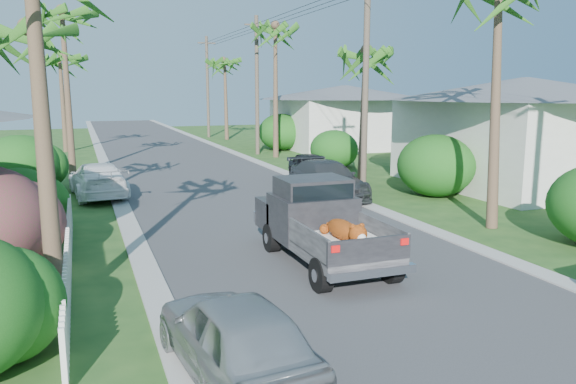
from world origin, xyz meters
name	(u,v)px	position (x,y,z in m)	size (l,w,h in m)	color
ground	(428,332)	(0.00, 0.00, 0.00)	(120.00, 120.00, 0.00)	#234A1B
road	(182,163)	(0.00, 25.00, 0.01)	(8.00, 100.00, 0.02)	#38383A
curb_left	(106,166)	(-4.30, 25.00, 0.03)	(0.60, 100.00, 0.06)	#A5A39E
curb_right	(252,160)	(4.30, 25.00, 0.03)	(0.60, 100.00, 0.06)	#A5A39E
pickup_truck	(317,220)	(-0.13, 4.70, 1.01)	(1.98, 5.12, 2.06)	black
parked_car_rm	(327,180)	(3.60, 12.29, 0.71)	(1.99, 4.90, 1.42)	#333639
parked_car_rf	(311,168)	(4.53, 16.16, 0.66)	(1.55, 3.86, 1.31)	black
parked_car_ln	(235,336)	(-3.63, -0.37, 0.66)	(1.56, 3.87, 1.32)	#9DA0A3
parked_car_lf	(98,180)	(-5.00, 15.51, 0.69)	(1.93, 4.75, 1.38)	white
palm_l_b	(31,28)	(-6.80, 12.00, 6.15)	(4.40, 4.40, 7.40)	brown
palm_l_c	(62,12)	(-6.00, 22.00, 7.91)	(4.40, 4.40, 9.20)	brown
palm_l_d	(60,57)	(-6.50, 34.00, 6.44)	(4.40, 4.40, 7.70)	brown
palm_r_b	(365,51)	(6.60, 15.00, 5.95)	(4.40, 4.40, 7.20)	brown
palm_r_c	(275,27)	(6.20, 26.00, 8.11)	(4.40, 4.40, 9.40)	brown
palm_r_d	(225,61)	(6.50, 40.00, 6.74)	(4.40, 4.40, 8.00)	brown
shrub_l_c	(18,202)	(-7.40, 10.00, 1.00)	(2.40, 2.64, 2.00)	#164A15
shrub_l_d	(20,163)	(-8.00, 18.00, 1.20)	(3.20, 3.52, 2.40)	#164A15
shrub_r_b	(436,166)	(7.80, 11.00, 1.25)	(3.00, 3.30, 2.50)	#164A15
shrub_r_c	(334,149)	(7.50, 20.00, 1.05)	(2.60, 2.86, 2.10)	#164A15
shrub_r_d	(281,132)	(8.00, 30.00, 1.30)	(3.20, 3.52, 2.60)	#164A15
picket_fence	(68,255)	(-6.00, 5.50, 0.50)	(0.10, 11.00, 1.00)	white
house_right_near	(522,136)	(13.00, 12.00, 2.22)	(8.00, 9.00, 4.80)	silver
house_right_far	(344,119)	(13.00, 30.00, 2.12)	(9.00, 8.00, 4.60)	silver
utility_pole_b	(366,81)	(5.60, 13.00, 4.60)	(1.60, 0.26, 9.00)	brown
utility_pole_c	(257,85)	(5.60, 28.00, 4.60)	(1.60, 0.26, 9.00)	brown
utility_pole_d	(208,86)	(5.60, 43.00, 4.60)	(1.60, 0.26, 9.00)	brown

